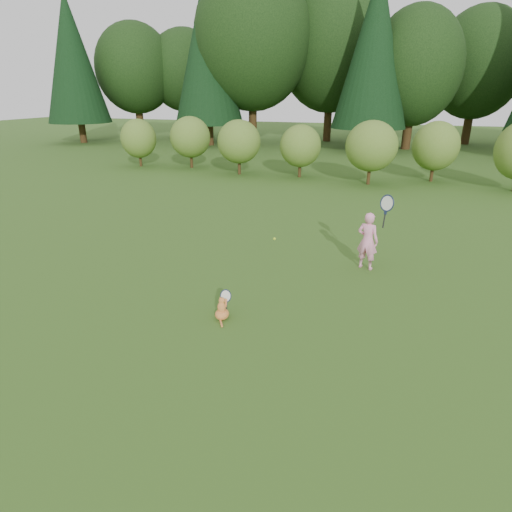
% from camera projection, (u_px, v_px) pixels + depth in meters
% --- Properties ---
extents(ground, '(100.00, 100.00, 0.00)m').
position_uv_depth(ground, '(233.00, 304.00, 8.05)').
color(ground, '#2E4F16').
rests_on(ground, ground).
extents(shrub_row, '(28.00, 3.00, 2.80)m').
position_uv_depth(shrub_row, '(336.00, 147.00, 19.09)').
color(shrub_row, '#4F6D22').
rests_on(shrub_row, ground).
extents(woodland_backdrop, '(48.00, 10.00, 15.00)m').
position_uv_depth(woodland_backdrop, '(366.00, 25.00, 25.77)').
color(woodland_backdrop, black).
rests_on(woodland_backdrop, ground).
extents(child, '(0.76, 0.50, 1.95)m').
position_uv_depth(child, '(368.00, 240.00, 9.44)').
color(child, pink).
rests_on(child, ground).
extents(cat, '(0.31, 0.60, 0.56)m').
position_uv_depth(cat, '(222.00, 307.00, 7.47)').
color(cat, '#BB7124').
rests_on(cat, ground).
extents(tennis_ball, '(0.06, 0.06, 0.06)m').
position_uv_depth(tennis_ball, '(274.00, 239.00, 9.15)').
color(tennis_ball, '#AFD118').
rests_on(tennis_ball, ground).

